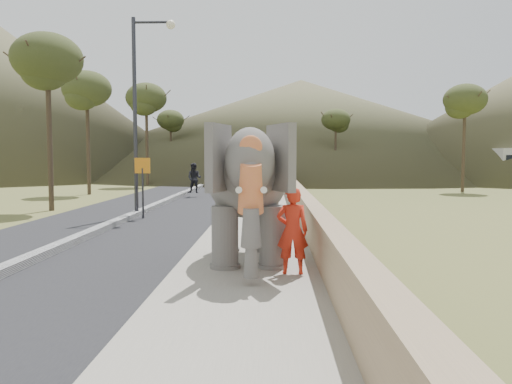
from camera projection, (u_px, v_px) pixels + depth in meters
ground at (234, 327)px, 7.24m from camera, size 160.00×160.00×0.00m
road at (113, 227)px, 17.37m from camera, size 7.00×120.00×0.03m
median at (113, 224)px, 17.36m from camera, size 0.35×120.00×0.22m
walkway at (256, 226)px, 17.21m from camera, size 3.00×120.00×0.15m
parapet at (304, 212)px, 17.12m from camera, size 0.30×120.00×1.10m
lamppost at (142, 96)px, 20.10m from camera, size 1.76×0.36×8.00m
signboard at (143, 177)px, 19.44m from camera, size 0.60×0.08×2.40m
distant_car at (438, 176)px, 43.50m from camera, size 4.32×1.94×1.44m
hill_far at (301, 126)px, 76.36m from camera, size 80.00×80.00×14.00m
elephant_and_man at (248, 196)px, 11.19m from camera, size 2.40×4.12×2.89m
motorcyclist at (209, 184)px, 29.68m from camera, size 2.72×1.84×2.05m
trees at (303, 135)px, 34.30m from camera, size 47.82×42.86×8.56m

